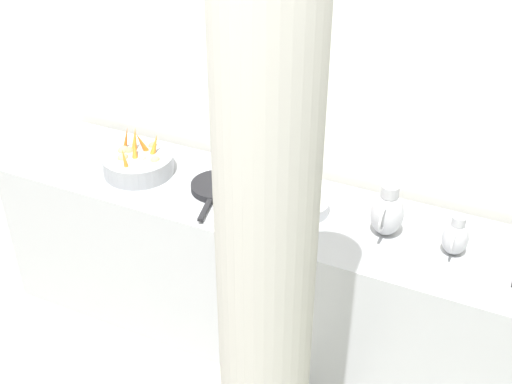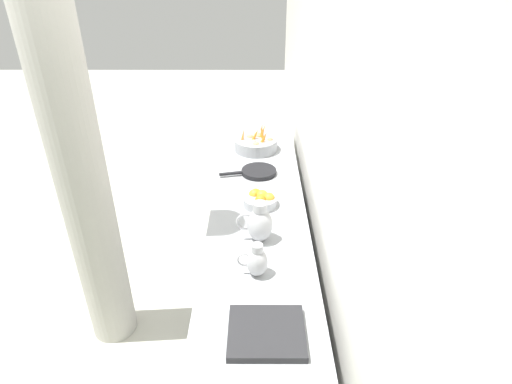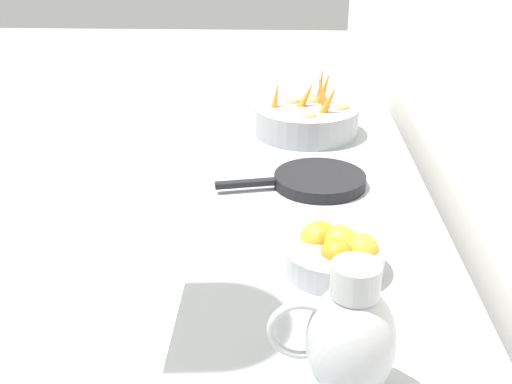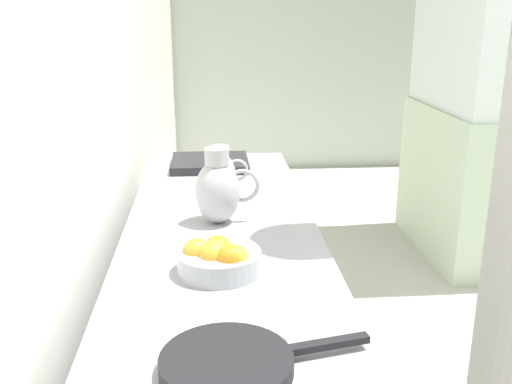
{
  "view_description": "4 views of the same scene",
  "coord_description": "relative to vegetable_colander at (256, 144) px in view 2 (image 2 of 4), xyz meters",
  "views": [
    {
      "loc": [
        0.9,
        0.91,
        2.67
      ],
      "look_at": [
        -1.46,
        -0.2,
        0.96
      ],
      "focal_mm": 46.66,
      "sensor_mm": 36.0,
      "label": 1
    },
    {
      "loc": [
        -1.52,
        2.43,
        2.35
      ],
      "look_at": [
        -1.51,
        0.13,
        1.03
      ],
      "focal_mm": 29.49,
      "sensor_mm": 36.0,
      "label": 2
    },
    {
      "loc": [
        -1.41,
        1.27,
        1.64
      ],
      "look_at": [
        -1.36,
        -0.16,
        0.98
      ],
      "focal_mm": 45.14,
      "sensor_mm": 36.0,
      "label": 3
    },
    {
      "loc": [
        -1.55,
        -1.44,
        1.56
      ],
      "look_at": [
        -1.43,
        0.13,
        1.06
      ],
      "focal_mm": 41.45,
      "sensor_mm": 36.0,
      "label": 4
    }
  ],
  "objects": [
    {
      "name": "metal_pitcher_short",
      "position": [
        -0.01,
        1.61,
        0.03
      ],
      "size": [
        0.16,
        0.11,
        0.19
      ],
      "color": "#A3A3A8",
      "rests_on": "prep_counter"
    },
    {
      "name": "prep_counter",
      "position": [
        -0.02,
        0.77,
        -0.49
      ],
      "size": [
        0.63,
        2.97,
        0.87
      ],
      "primitive_type": "cube",
      "color": "#9EA0A5",
      "rests_on": "ground_plane"
    },
    {
      "name": "ground_plane",
      "position": [
        1.51,
        0.89,
        -0.92
      ],
      "size": [
        14.62,
        14.62,
        0.0
      ],
      "primitive_type": "plane",
      "color": "#ADAA9E"
    },
    {
      "name": "metal_pitcher_tall",
      "position": [
        -0.02,
        1.3,
        0.06
      ],
      "size": [
        0.21,
        0.15,
        0.25
      ],
      "color": "#A3A3A8",
      "rests_on": "prep_counter"
    },
    {
      "name": "orange_bowl",
      "position": [
        -0.03,
        0.9,
        -0.01
      ],
      "size": [
        0.23,
        0.23,
        0.1
      ],
      "color": "#9EA0A5",
      "rests_on": "prep_counter"
    },
    {
      "name": "counter_sink_basin",
      "position": [
        -0.05,
        2.02,
        -0.04
      ],
      "size": [
        0.34,
        0.3,
        0.04
      ],
      "primitive_type": "cube",
      "color": "#232326",
      "rests_on": "prep_counter"
    },
    {
      "name": "support_column",
      "position": [
        1.01,
        1.17,
        0.58
      ],
      "size": [
        0.3,
        0.3,
        3.0
      ],
      "primitive_type": "cylinder",
      "color": "#9E9B93",
      "rests_on": "ground_plane"
    },
    {
      "name": "skillet_on_counter",
      "position": [
        -0.02,
        0.45,
        -0.04
      ],
      "size": [
        0.43,
        0.27,
        0.03
      ],
      "color": "black",
      "rests_on": "prep_counter"
    },
    {
      "name": "tile_wall_left",
      "position": [
        -0.44,
        1.27,
        0.58
      ],
      "size": [
        0.1,
        7.75,
        3.0
      ],
      "primitive_type": "cube",
      "color": "white",
      "rests_on": "ground_plane"
    },
    {
      "name": "vegetable_colander",
      "position": [
        0.0,
        0.0,
        0.0
      ],
      "size": [
        0.36,
        0.36,
        0.22
      ],
      "color": "gray",
      "rests_on": "prep_counter"
    }
  ]
}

